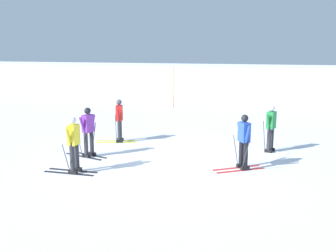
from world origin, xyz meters
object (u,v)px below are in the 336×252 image
(skier_purple, at_px, (88,131))
(trail_marker_pole, at_px, (174,87))
(skier_green, at_px, (271,127))
(skier_red, at_px, (119,119))
(skier_blue, at_px, (244,140))
(skier_yellow, at_px, (74,143))

(skier_purple, distance_m, trail_marker_pole, 11.52)
(skier_green, distance_m, skier_purple, 6.41)
(skier_red, distance_m, skier_green, 5.79)
(skier_blue, bearing_deg, skier_green, 72.53)
(skier_red, bearing_deg, skier_yellow, -85.87)
(skier_blue, bearing_deg, skier_yellow, -159.25)
(skier_purple, height_order, skier_yellow, same)
(skier_purple, height_order, trail_marker_pole, trail_marker_pole)
(skier_blue, bearing_deg, trail_marker_pole, 115.61)
(skier_yellow, height_order, trail_marker_pole, trail_marker_pole)
(skier_blue, bearing_deg, skier_purple, -178.72)
(trail_marker_pole, bearing_deg, skier_purple, -88.78)
(skier_red, xyz_separation_m, skier_green, (5.79, 0.15, -0.00))
(skier_yellow, xyz_separation_m, trail_marker_pole, (-0.68, 13.21, 0.36))
(skier_green, bearing_deg, trail_marker_pole, 124.18)
(skier_blue, height_order, trail_marker_pole, trail_marker_pole)
(skier_yellow, relative_size, trail_marker_pole, 0.67)
(skier_blue, relative_size, trail_marker_pole, 0.67)
(skier_yellow, bearing_deg, skier_green, 36.70)
(trail_marker_pole, bearing_deg, skier_green, -55.82)
(skier_green, distance_m, skier_blue, 2.40)
(skier_green, xyz_separation_m, skier_yellow, (-5.51, -4.10, -0.00))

